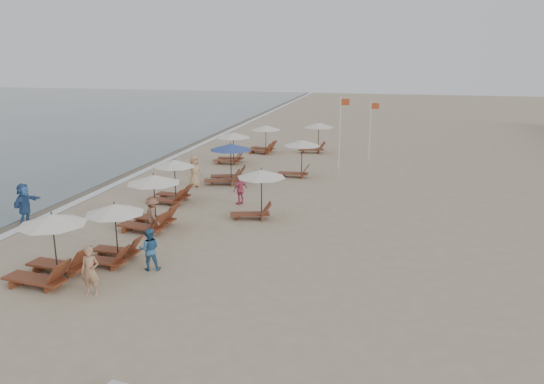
% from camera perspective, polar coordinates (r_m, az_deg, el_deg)
% --- Properties ---
extents(ground, '(160.00, 160.00, 0.00)m').
position_cam_1_polar(ground, '(19.17, -0.67, -7.79)').
color(ground, tan).
rests_on(ground, ground).
extents(wet_sand_band, '(3.20, 140.00, 0.01)m').
position_cam_1_polar(wet_sand_band, '(32.77, -17.95, 1.10)').
color(wet_sand_band, '#6B5E4C').
rests_on(wet_sand_band, ground).
extents(foam_line, '(0.50, 140.00, 0.02)m').
position_cam_1_polar(foam_line, '(32.12, -15.96, 1.00)').
color(foam_line, white).
rests_on(foam_line, ground).
extents(lounger_station_0, '(2.70, 2.21, 2.31)m').
position_cam_1_polar(lounger_station_0, '(19.06, -22.76, -5.74)').
color(lounger_station_0, brown).
rests_on(lounger_station_0, ground).
extents(lounger_station_1, '(2.39, 2.11, 2.19)m').
position_cam_1_polar(lounger_station_1, '(19.90, -16.76, -4.15)').
color(lounger_station_1, brown).
rests_on(lounger_station_1, ground).
extents(lounger_station_2, '(2.69, 2.27, 2.37)m').
position_cam_1_polar(lounger_station_2, '(23.20, -12.94, -1.17)').
color(lounger_station_2, brown).
rests_on(lounger_station_2, ground).
extents(lounger_station_3, '(2.37, 2.04, 2.17)m').
position_cam_1_polar(lounger_station_3, '(27.13, -10.67, 1.18)').
color(lounger_station_3, brown).
rests_on(lounger_station_3, ground).
extents(lounger_station_4, '(2.73, 2.45, 2.28)m').
position_cam_1_polar(lounger_station_4, '(30.70, -4.79, 3.15)').
color(lounger_station_4, brown).
rests_on(lounger_station_4, ground).
extents(lounger_station_5, '(2.47, 2.32, 2.08)m').
position_cam_1_polar(lounger_station_5, '(36.25, -4.39, 4.92)').
color(lounger_station_5, brown).
rests_on(lounger_station_5, ground).
extents(lounger_station_6, '(2.52, 2.23, 2.06)m').
position_cam_1_polar(lounger_station_6, '(39.88, -0.95, 5.75)').
color(lounger_station_6, brown).
rests_on(lounger_station_6, ground).
extents(inland_station_0, '(2.58, 2.24, 2.22)m').
position_cam_1_polar(inland_station_0, '(23.99, -1.58, 0.58)').
color(inland_station_0, brown).
rests_on(inland_station_0, ground).
extents(inland_station_1, '(2.56, 2.24, 2.22)m').
position_cam_1_polar(inland_station_1, '(32.09, 2.85, 4.17)').
color(inland_station_1, brown).
rests_on(inland_station_1, ground).
extents(inland_station_2, '(2.66, 2.24, 2.22)m').
position_cam_1_polar(inland_station_2, '(39.97, 4.68, 6.20)').
color(inland_station_2, brown).
rests_on(inland_station_2, ground).
extents(beachgoer_near, '(0.62, 0.45, 1.58)m').
position_cam_1_polar(beachgoer_near, '(17.58, -18.78, -7.99)').
color(beachgoer_near, '#AB7C5D').
rests_on(beachgoer_near, ground).
extents(beachgoer_mid_a, '(0.88, 0.79, 1.50)m').
position_cam_1_polar(beachgoer_mid_a, '(19.01, -12.91, -5.95)').
color(beachgoer_mid_a, '#306091').
rests_on(beachgoer_mid_a, ground).
extents(beachgoer_mid_b, '(1.14, 1.10, 1.56)m').
position_cam_1_polar(beachgoer_mid_b, '(22.60, -12.58, -2.50)').
color(beachgoer_mid_b, '#8C5D47').
rests_on(beachgoer_mid_b, ground).
extents(beachgoer_far_a, '(0.76, 0.92, 1.48)m').
position_cam_1_polar(beachgoer_far_a, '(26.40, -3.40, 0.24)').
color(beachgoer_far_a, '#CD5271').
rests_on(beachgoer_far_a, ground).
extents(beachgoer_far_b, '(0.98, 1.02, 1.76)m').
position_cam_1_polar(beachgoer_far_b, '(30.01, -8.26, 2.18)').
color(beachgoer_far_b, tan).
rests_on(beachgoer_far_b, ground).
extents(waterline_walker, '(0.61, 1.72, 1.83)m').
position_cam_1_polar(waterline_walker, '(25.68, -24.85, -1.14)').
color(waterline_walker, '#305891').
rests_on(waterline_walker, ground).
extents(flag_pole_near, '(0.59, 0.08, 4.72)m').
position_cam_1_polar(flag_pole_near, '(33.83, 7.28, 6.61)').
color(flag_pole_near, silver).
rests_on(flag_pole_near, ground).
extents(flag_pole_far, '(0.60, 0.08, 4.15)m').
position_cam_1_polar(flag_pole_far, '(37.44, 10.44, 6.81)').
color(flag_pole_far, silver).
rests_on(flag_pole_far, ground).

